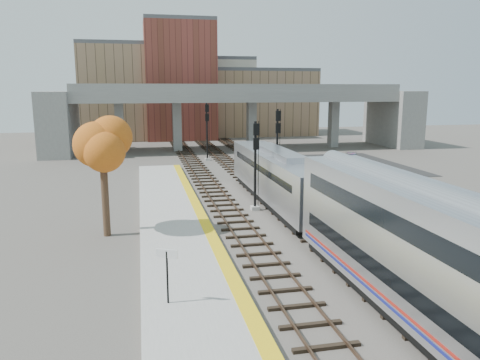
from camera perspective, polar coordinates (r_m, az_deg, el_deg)
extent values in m
plane|color=#47423D|center=(26.12, 9.56, -9.00)|extent=(160.00, 160.00, 0.00)
cube|color=#9E9E99|center=(24.45, -6.69, -9.91)|extent=(4.50, 60.00, 0.35)
cube|color=yellow|center=(24.61, -2.23, -9.25)|extent=(0.70, 60.00, 0.01)
cube|color=black|center=(36.84, -2.28, -2.78)|extent=(2.50, 95.00, 0.14)
cube|color=brown|center=(36.70, -3.38, -2.67)|extent=(0.07, 95.00, 0.14)
cube|color=brown|center=(36.93, -1.18, -2.56)|extent=(0.07, 95.00, 0.14)
cube|color=black|center=(37.75, 4.02, -2.46)|extent=(2.50, 95.00, 0.14)
cube|color=brown|center=(37.54, 2.97, -2.35)|extent=(0.07, 95.00, 0.14)
cube|color=brown|center=(37.93, 5.07, -2.24)|extent=(0.07, 95.00, 0.14)
cube|color=black|center=(39.03, 9.68, -2.14)|extent=(2.50, 95.00, 0.14)
cube|color=brown|center=(38.75, 8.70, -2.04)|extent=(0.07, 95.00, 0.14)
cube|color=brown|center=(39.27, 10.66, -1.93)|extent=(0.07, 95.00, 0.14)
cube|color=slate|center=(69.23, -0.21, 10.16)|extent=(46.00, 10.00, 1.50)
cube|color=slate|center=(64.54, 0.69, 11.20)|extent=(46.00, 0.20, 1.00)
cube|color=slate|center=(73.93, -0.99, 11.19)|extent=(46.00, 0.20, 1.00)
cube|color=slate|center=(68.01, -14.45, 6.21)|extent=(1.20, 1.60, 7.00)
cube|color=slate|center=(68.16, -7.68, 6.47)|extent=(1.20, 1.60, 7.00)
cube|color=slate|center=(69.87, 1.41, 6.67)|extent=(1.20, 1.60, 7.00)
cube|color=slate|center=(73.99, 11.32, 6.71)|extent=(1.20, 1.60, 7.00)
cube|color=slate|center=(68.75, -21.19, 6.49)|extent=(4.00, 12.00, 8.50)
cube|color=slate|center=(78.43, 18.12, 7.17)|extent=(4.00, 12.00, 8.50)
cube|color=#906F54|center=(87.75, -12.78, 10.25)|extent=(18.00, 14.00, 16.00)
cube|color=#4C4C4F|center=(88.05, -13.02, 15.66)|extent=(18.00, 14.00, 0.60)
cube|color=beige|center=(93.70, -4.01, 9.92)|extent=(16.00, 16.00, 14.00)
cube|color=#4C4C4F|center=(93.84, -4.08, 14.38)|extent=(16.00, 16.00, 0.60)
cube|color=brown|center=(85.06, -7.35, 11.76)|extent=(12.00, 10.00, 20.00)
cube|color=#4C4C4F|center=(85.81, -7.53, 18.65)|extent=(12.00, 10.00, 0.60)
cube|color=#906F54|center=(93.72, 2.32, 9.33)|extent=(20.00, 14.00, 12.00)
cube|color=#4C4C4F|center=(93.73, 2.35, 13.18)|extent=(20.00, 14.00, 0.60)
cube|color=black|center=(56.52, 12.38, 1.81)|extent=(14.00, 18.00, 0.04)
cube|color=#A8AAB2|center=(36.20, 4.58, 0.63)|extent=(3.00, 19.00, 3.20)
cube|color=black|center=(45.19, 1.14, 3.53)|extent=(2.20, 0.06, 1.10)
cube|color=black|center=(36.09, 4.59, 1.57)|extent=(3.02, 16.15, 0.50)
cube|color=black|center=(36.58, 4.53, -2.22)|extent=(2.70, 17.10, 0.50)
cube|color=#A8AAB2|center=(35.91, 4.62, 3.46)|extent=(1.60, 9.50, 0.40)
cube|color=#9E9E99|center=(34.88, 1.83, -3.44)|extent=(0.60, 0.60, 0.30)
cylinder|color=black|center=(34.22, 1.86, 1.66)|extent=(0.19, 0.19, 6.59)
cube|color=black|center=(33.64, 2.00, 6.18)|extent=(0.42, 0.18, 0.85)
cube|color=black|center=(33.75, 1.98, 4.43)|extent=(0.42, 0.18, 0.85)
cube|color=#9E9E99|center=(43.66, 4.47, -0.50)|extent=(0.60, 0.60, 0.30)
cylinder|color=black|center=(43.10, 4.54, 3.93)|extent=(0.20, 0.20, 7.09)
cube|color=black|center=(42.60, 4.70, 7.81)|extent=(0.46, 0.18, 0.91)
cube|color=black|center=(42.67, 4.67, 6.31)|extent=(0.46, 0.18, 0.91)
cube|color=#9E9E99|center=(58.87, -3.99, 2.53)|extent=(0.60, 0.60, 0.30)
cylinder|color=black|center=(58.46, -4.04, 5.84)|extent=(0.20, 0.20, 7.14)
cube|color=black|center=(58.01, -4.04, 8.73)|extent=(0.46, 0.18, 0.92)
cube|color=black|center=(58.07, -4.03, 7.63)|extent=(0.46, 0.18, 0.92)
cylinder|color=black|center=(19.41, -8.84, -11.64)|extent=(0.08, 0.08, 2.20)
cube|color=white|center=(19.05, -8.93, -8.87)|extent=(0.84, 0.42, 0.35)
cylinder|color=#382619|center=(29.47, -16.13, -1.61)|extent=(0.44, 0.44, 5.29)
ellipsoid|color=orange|center=(28.98, -16.45, 4.23)|extent=(3.60, 3.60, 3.78)
imported|color=#99999E|center=(51.57, 13.34, 1.51)|extent=(2.39, 3.36, 1.06)
imported|color=#99999E|center=(54.59, 13.52, 2.04)|extent=(3.00, 3.35, 1.10)
imported|color=#99999E|center=(57.98, 13.50, 2.58)|extent=(2.94, 4.26, 1.14)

